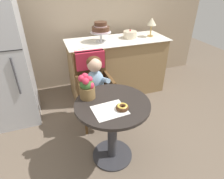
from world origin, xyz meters
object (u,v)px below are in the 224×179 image
object	(u,v)px
seated_child	(96,81)
tiered_cake_stand	(101,29)
cafe_table	(112,120)
refrigerator	(0,61)
donut_front	(122,107)
table_lamp	(152,22)
round_layer_cake	(130,34)
wicker_chair	(93,78)
flower_vase	(87,87)

from	to	relation	value
seated_child	tiered_cake_stand	world-z (taller)	tiered_cake_stand
cafe_table	refrigerator	distance (m)	1.56
seated_child	refrigerator	bearing A→B (deg)	152.18
donut_front	table_lamp	world-z (taller)	table_lamp
donut_front	tiered_cake_stand	distance (m)	1.48
refrigerator	round_layer_cake	bearing A→B (deg)	6.99
seated_child	donut_front	bearing A→B (deg)	-85.07
tiered_cake_stand	refrigerator	distance (m)	1.37
cafe_table	round_layer_cake	bearing A→B (deg)	59.96
wicker_chair	table_lamp	size ratio (longest dim) A/B	3.35
tiered_cake_stand	refrigerator	bearing A→B (deg)	-171.50
flower_vase	cafe_table	bearing A→B (deg)	-40.52
refrigerator	donut_front	bearing A→B (deg)	-48.13
wicker_chair	round_layer_cake	distance (m)	1.04
tiered_cake_stand	refrigerator	world-z (taller)	refrigerator
refrigerator	seated_child	bearing A→B (deg)	-27.82
cafe_table	tiered_cake_stand	size ratio (longest dim) A/B	2.40
donut_front	flower_vase	distance (m)	0.39
tiered_cake_stand	wicker_chair	bearing A→B (deg)	-116.79
flower_vase	refrigerator	distance (m)	1.26
flower_vase	round_layer_cake	bearing A→B (deg)	50.26
wicker_chair	tiered_cake_stand	xyz separation A→B (m)	(0.30, 0.59, 0.44)
round_layer_cake	table_lamp	xyz separation A→B (m)	(0.34, -0.03, 0.16)
wicker_chair	refrigerator	distance (m)	1.13
seated_child	refrigerator	distance (m)	1.19
wicker_chair	donut_front	distance (m)	0.84
cafe_table	flower_vase	size ratio (longest dim) A/B	2.85
cafe_table	seated_child	distance (m)	0.58
tiered_cake_stand	refrigerator	xyz separation A→B (m)	(-1.34, -0.20, -0.23)
wicker_chair	tiered_cake_stand	world-z (taller)	tiered_cake_stand
flower_vase	table_lamp	size ratio (longest dim) A/B	0.88
wicker_chair	seated_child	size ratio (longest dim) A/B	1.31
round_layer_cake	table_lamp	bearing A→B (deg)	-5.33
donut_front	refrigerator	world-z (taller)	refrigerator
cafe_table	seated_child	world-z (taller)	seated_child
wicker_chair	flower_vase	distance (m)	0.60
seated_child	tiered_cake_stand	size ratio (longest dim) A/B	2.42
tiered_cake_stand	round_layer_cake	bearing A→B (deg)	2.71
seated_child	table_lamp	world-z (taller)	table_lamp
round_layer_cake	refrigerator	size ratio (longest dim) A/B	0.12
cafe_table	donut_front	bearing A→B (deg)	-68.94
seated_child	wicker_chair	bearing A→B (deg)	90.00
cafe_table	wicker_chair	world-z (taller)	wicker_chair
wicker_chair	round_layer_cake	bearing A→B (deg)	41.60
cafe_table	tiered_cake_stand	distance (m)	1.45
cafe_table	round_layer_cake	distance (m)	1.59
cafe_table	flower_vase	world-z (taller)	flower_vase
wicker_chair	seated_child	bearing A→B (deg)	-86.87
flower_vase	round_layer_cake	distance (m)	1.51
donut_front	round_layer_cake	world-z (taller)	round_layer_cake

